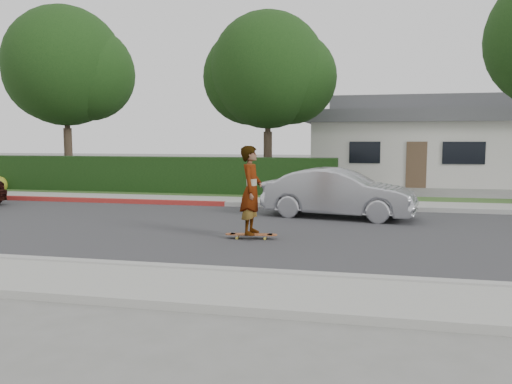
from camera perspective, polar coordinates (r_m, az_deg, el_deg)
ground at (r=13.02m, az=-12.64°, el=-3.84°), size 120.00×120.00×0.00m
road at (r=13.02m, az=-12.64°, el=-3.82°), size 60.00×8.00×0.01m
curb_near at (r=9.51m, az=-23.06°, el=-7.37°), size 60.00×0.20×0.15m
sidewalk_near at (r=8.82m, az=-26.44°, el=-8.65°), size 60.00×1.60×0.12m
curb_far at (r=16.78m, az=-6.82°, el=-1.28°), size 60.00×0.20×0.15m
curb_red_section at (r=18.98m, az=-21.26°, el=-0.80°), size 12.00×0.21×0.15m
sidewalk_far at (r=17.63m, az=-5.87°, el=-0.97°), size 60.00×1.60×0.12m
planting_strip at (r=19.15m, az=-4.41°, el=-0.43°), size 60.00×1.60×0.10m
hedge at (r=20.68m, az=-11.96°, el=1.88°), size 15.00×1.00×1.50m
tree_left at (r=24.27m, az=-20.76°, el=12.90°), size 5.99×5.21×8.00m
tree_center at (r=21.37m, az=1.43°, el=13.30°), size 5.66×4.84×7.44m
house at (r=27.77m, az=17.49°, el=5.54°), size 10.60×8.60×4.30m
skateboard at (r=11.06m, az=-0.54°, el=-4.90°), size 1.17×0.36×0.11m
skateboarder at (r=10.91m, az=-0.55°, el=0.20°), size 0.48×0.72×1.95m
car_silver at (r=14.22m, az=9.43°, el=-0.13°), size 4.41×2.21×1.39m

